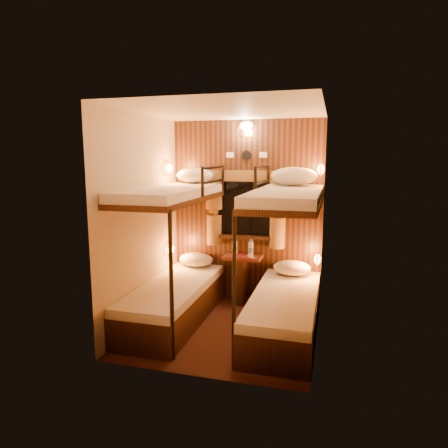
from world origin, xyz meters
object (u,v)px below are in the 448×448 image
(bunk_left, at_px, (174,275))
(bunk_right, at_px, (285,284))
(bottle_left, at_px, (235,248))
(bottle_right, at_px, (251,249))
(table, at_px, (243,273))

(bunk_left, relative_size, bunk_right, 1.00)
(bottle_left, bearing_deg, bunk_left, -123.84)
(bottle_left, distance_m, bottle_right, 0.24)
(table, relative_size, bottle_left, 3.15)
(table, height_order, bottle_right, bottle_right)
(bunk_right, relative_size, bottle_right, 8.39)
(bunk_left, xyz_separation_m, bottle_left, (0.54, 0.80, 0.18))
(bunk_left, xyz_separation_m, table, (0.65, 0.78, -0.14))
(bunk_left, relative_size, bottle_right, 8.39)
(bunk_left, relative_size, table, 2.90)
(table, xyz_separation_m, bottle_left, (-0.11, 0.02, 0.32))
(bunk_right, distance_m, table, 1.02)
(bottle_right, bearing_deg, table, 155.60)
(bunk_left, bearing_deg, bunk_right, 0.00)
(table, bearing_deg, bunk_right, -50.33)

